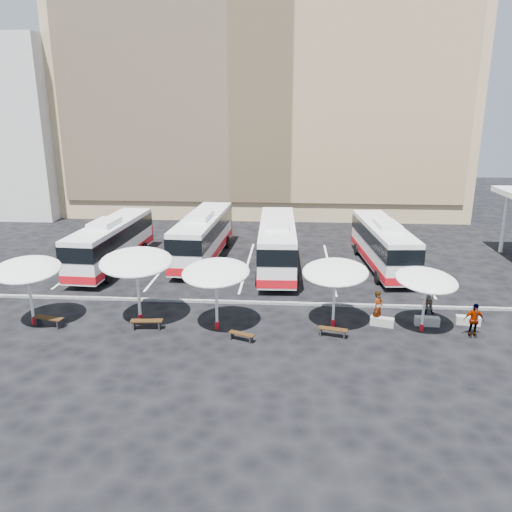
# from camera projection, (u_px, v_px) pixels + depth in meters

# --- Properties ---
(ground) EXTENTS (120.00, 120.00, 0.00)m
(ground) POSITION_uv_depth(u_px,v_px,m) (235.00, 306.00, 29.02)
(ground) COLOR black
(ground) RESTS_ON ground
(sandstone_building) EXTENTS (42.00, 18.25, 29.60)m
(sandstone_building) POSITION_uv_depth(u_px,v_px,m) (265.00, 94.00, 55.95)
(sandstone_building) COLOR tan
(sandstone_building) RESTS_ON ground
(apartment_block) EXTENTS (14.00, 14.00, 18.00)m
(apartment_block) POSITION_uv_depth(u_px,v_px,m) (11.00, 128.00, 55.18)
(apartment_block) COLOR beige
(apartment_block) RESTS_ON ground
(curb_divider) EXTENTS (34.00, 0.25, 0.15)m
(curb_divider) POSITION_uv_depth(u_px,v_px,m) (236.00, 302.00, 29.48)
(curb_divider) COLOR black
(curb_divider) RESTS_ON ground
(bay_lines) EXTENTS (24.15, 12.00, 0.01)m
(bay_lines) POSITION_uv_depth(u_px,v_px,m) (247.00, 265.00, 36.68)
(bay_lines) COLOR white
(bay_lines) RESTS_ON ground
(bus_0) EXTENTS (3.05, 11.43, 3.60)m
(bus_0) POSITION_uv_depth(u_px,v_px,m) (112.00, 241.00, 36.08)
(bus_0) COLOR white
(bus_0) RESTS_ON ground
(bus_1) EXTENTS (3.14, 11.88, 3.74)m
(bus_1) POSITION_uv_depth(u_px,v_px,m) (203.00, 235.00, 37.70)
(bus_1) COLOR white
(bus_1) RESTS_ON ground
(bus_2) EXTENTS (2.99, 11.81, 3.73)m
(bus_2) POSITION_uv_depth(u_px,v_px,m) (277.00, 243.00, 35.52)
(bus_2) COLOR white
(bus_2) RESTS_ON ground
(bus_3) EXTENTS (3.22, 11.20, 3.51)m
(bus_3) POSITION_uv_depth(u_px,v_px,m) (383.00, 243.00, 35.79)
(bus_3) COLOR white
(bus_3) RESTS_ON ground
(sunshade_0) EXTENTS (4.41, 4.43, 3.60)m
(sunshade_0) POSITION_uv_depth(u_px,v_px,m) (27.00, 270.00, 25.75)
(sunshade_0) COLOR white
(sunshade_0) RESTS_ON ground
(sunshade_1) EXTENTS (4.55, 4.59, 3.98)m
(sunshade_1) POSITION_uv_depth(u_px,v_px,m) (136.00, 262.00, 25.93)
(sunshade_1) COLOR white
(sunshade_1) RESTS_ON ground
(sunshade_2) EXTENTS (3.98, 4.01, 3.63)m
(sunshade_2) POSITION_uv_depth(u_px,v_px,m) (216.00, 273.00, 25.19)
(sunshade_2) COLOR white
(sunshade_2) RESTS_ON ground
(sunshade_3) EXTENTS (4.13, 4.16, 3.55)m
(sunshade_3) POSITION_uv_depth(u_px,v_px,m) (335.00, 272.00, 25.47)
(sunshade_3) COLOR white
(sunshade_3) RESTS_ON ground
(sunshade_4) EXTENTS (4.12, 4.14, 3.26)m
(sunshade_4) POSITION_uv_depth(u_px,v_px,m) (426.00, 280.00, 25.04)
(sunshade_4) COLOR white
(sunshade_4) RESTS_ON ground
(wood_bench_0) EXTENTS (1.73, 0.80, 0.51)m
(wood_bench_0) POSITION_uv_depth(u_px,v_px,m) (49.00, 319.00, 26.24)
(wood_bench_0) COLOR black
(wood_bench_0) RESTS_ON ground
(wood_bench_1) EXTENTS (1.68, 0.57, 0.51)m
(wood_bench_1) POSITION_uv_depth(u_px,v_px,m) (147.00, 322.00, 25.91)
(wood_bench_1) COLOR black
(wood_bench_1) RESTS_ON ground
(wood_bench_2) EXTENTS (1.37, 0.82, 0.41)m
(wood_bench_2) POSITION_uv_depth(u_px,v_px,m) (242.00, 335.00, 24.61)
(wood_bench_2) COLOR black
(wood_bench_2) RESTS_ON ground
(wood_bench_3) EXTENTS (1.52, 0.73, 0.45)m
(wood_bench_3) POSITION_uv_depth(u_px,v_px,m) (333.00, 330.00, 25.05)
(wood_bench_3) COLOR black
(wood_bench_3) RESTS_ON ground
(conc_bench_0) EXTENTS (1.28, 0.71, 0.46)m
(conc_bench_0) POSITION_uv_depth(u_px,v_px,m) (382.00, 322.00, 26.37)
(conc_bench_0) COLOR gray
(conc_bench_0) RESTS_ON ground
(conc_bench_1) EXTENTS (1.29, 0.51, 0.47)m
(conc_bench_1) POSITION_uv_depth(u_px,v_px,m) (427.00, 321.00, 26.41)
(conc_bench_1) COLOR gray
(conc_bench_1) RESTS_ON ground
(conc_bench_2) EXTENTS (1.27, 0.59, 0.46)m
(conc_bench_2) POSITION_uv_depth(u_px,v_px,m) (468.00, 320.00, 26.52)
(conc_bench_2) COLOR gray
(conc_bench_2) RESTS_ON ground
(passenger_0) EXTENTS (0.78, 0.80, 1.85)m
(passenger_0) POSITION_uv_depth(u_px,v_px,m) (378.00, 308.00, 26.34)
(passenger_0) COLOR black
(passenger_0) RESTS_ON ground
(passenger_1) EXTENTS (0.87, 0.73, 1.59)m
(passenger_1) POSITION_uv_depth(u_px,v_px,m) (428.00, 300.00, 27.85)
(passenger_1) COLOR black
(passenger_1) RESTS_ON ground
(passenger_2) EXTENTS (1.06, 0.50, 1.76)m
(passenger_2) POSITION_uv_depth(u_px,v_px,m) (474.00, 320.00, 24.96)
(passenger_2) COLOR black
(passenger_2) RESTS_ON ground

